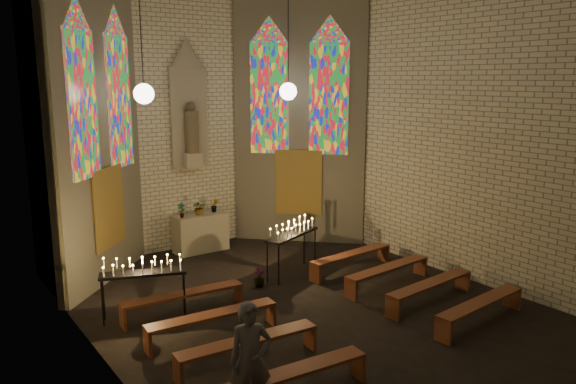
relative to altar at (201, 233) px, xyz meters
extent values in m
plane|color=black|center=(0.00, -5.45, -0.50)|extent=(12.00, 12.00, 0.00)
cube|color=beige|center=(0.00, 0.55, 3.00)|extent=(8.00, 0.02, 7.00)
cube|color=beige|center=(-4.00, -5.45, 3.00)|extent=(0.02, 12.00, 7.00)
cube|color=beige|center=(4.00, -5.45, 3.00)|extent=(0.02, 12.00, 7.00)
cube|color=beige|center=(-2.75, -0.70, 3.00)|extent=(2.72, 2.72, 7.00)
cube|color=beige|center=(2.75, -0.70, 3.00)|extent=(2.72, 2.72, 7.00)
cube|color=#4C3F8C|center=(-3.21, -1.39, 3.50)|extent=(0.78, 0.78, 3.00)
cube|color=#4C3F8C|center=(-2.06, -0.24, 3.50)|extent=(0.78, 0.78, 3.00)
cube|color=#4C3F8C|center=(2.06, -0.24, 3.50)|extent=(0.78, 0.78, 3.00)
cube|color=#4C3F8C|center=(3.21, -1.39, 3.50)|extent=(0.78, 0.78, 3.00)
cube|color=brown|center=(-2.63, -0.82, 1.20)|extent=(0.95, 0.95, 1.80)
cube|color=brown|center=(2.63, -0.82, 1.20)|extent=(0.95, 0.95, 1.80)
cube|color=gray|center=(0.00, 0.47, 3.00)|extent=(1.00, 0.12, 2.60)
cone|color=gray|center=(0.00, 0.47, 4.65)|extent=(1.00, 1.00, 0.80)
cube|color=#ABA68C|center=(0.00, 0.33, 1.90)|extent=(0.45, 0.30, 0.40)
cylinder|color=brown|center=(0.00, 0.33, 2.65)|extent=(0.36, 0.36, 1.10)
sphere|color=brown|center=(0.00, 0.33, 3.30)|extent=(0.26, 0.26, 0.26)
sphere|color=white|center=(-1.90, -1.35, 3.70)|extent=(0.44, 0.44, 0.44)
cylinder|color=black|center=(-1.90, -1.35, 5.10)|extent=(0.02, 0.02, 2.80)
sphere|color=white|center=(1.90, -1.35, 3.70)|extent=(0.44, 0.44, 0.44)
cylinder|color=black|center=(1.90, -1.35, 5.10)|extent=(0.02, 0.02, 2.80)
cube|color=#ABA68C|center=(0.00, 0.00, 0.00)|extent=(1.40, 0.60, 1.00)
imported|color=#4C723F|center=(-0.55, -0.06, 0.70)|extent=(0.25, 0.21, 0.39)
imported|color=#4C723F|center=(-0.02, -0.03, 0.70)|extent=(0.42, 0.38, 0.41)
imported|color=#4C723F|center=(0.45, 0.01, 0.68)|extent=(0.24, 0.22, 0.36)
imported|color=#4C723F|center=(-0.15, -3.13, -0.29)|extent=(0.27, 0.27, 0.43)
cube|color=black|center=(-2.85, -3.29, 0.42)|extent=(1.63, 0.93, 0.05)
cylinder|color=black|center=(-3.60, -3.15, -0.05)|extent=(0.03, 0.03, 0.90)
cylinder|color=black|center=(-2.20, -3.70, -0.05)|extent=(0.03, 0.03, 0.90)
cylinder|color=black|center=(-3.49, -2.88, -0.05)|extent=(0.03, 0.03, 0.90)
cylinder|color=black|center=(-2.10, -3.42, -0.05)|extent=(0.03, 0.03, 0.90)
cube|color=black|center=(0.93, -2.87, 0.46)|extent=(1.69, 0.96, 0.05)
cylinder|color=black|center=(0.26, -3.29, -0.03)|extent=(0.03, 0.03, 0.94)
cylinder|color=black|center=(1.72, -2.73, -0.03)|extent=(0.03, 0.03, 0.94)
cylinder|color=black|center=(0.15, -3.00, -0.03)|extent=(0.03, 0.03, 0.94)
cylinder|color=black|center=(1.61, -2.44, -0.03)|extent=(0.03, 0.03, 0.94)
cube|color=brown|center=(-2.17, -3.55, -0.07)|extent=(2.42, 0.53, 0.06)
cube|color=brown|center=(-3.34, -3.46, -0.28)|extent=(0.08, 0.34, 0.43)
cube|color=brown|center=(-1.00, -3.65, -0.28)|extent=(0.08, 0.34, 0.43)
cube|color=brown|center=(2.17, -3.55, -0.07)|extent=(2.42, 0.53, 0.06)
cube|color=brown|center=(1.00, -3.65, -0.28)|extent=(0.08, 0.34, 0.43)
cube|color=brown|center=(3.34, -3.46, -0.28)|extent=(0.08, 0.34, 0.43)
cube|color=brown|center=(-2.17, -4.75, -0.07)|extent=(2.42, 0.53, 0.06)
cube|color=brown|center=(-3.34, -4.66, -0.28)|extent=(0.08, 0.34, 0.43)
cube|color=brown|center=(-1.00, -4.85, -0.28)|extent=(0.08, 0.34, 0.43)
cube|color=brown|center=(2.17, -4.75, -0.07)|extent=(2.42, 0.53, 0.06)
cube|color=brown|center=(1.00, -4.85, -0.28)|extent=(0.08, 0.34, 0.43)
cube|color=brown|center=(3.34, -4.66, -0.28)|extent=(0.08, 0.34, 0.43)
cube|color=brown|center=(-2.17, -5.95, -0.07)|extent=(2.42, 0.53, 0.06)
cube|color=brown|center=(-3.34, -5.86, -0.28)|extent=(0.08, 0.34, 0.43)
cube|color=brown|center=(-1.00, -6.05, -0.28)|extent=(0.08, 0.34, 0.43)
cube|color=brown|center=(2.17, -5.95, -0.07)|extent=(2.42, 0.53, 0.06)
cube|color=brown|center=(1.00, -6.05, -0.28)|extent=(0.08, 0.34, 0.43)
cube|color=brown|center=(3.34, -5.86, -0.28)|extent=(0.08, 0.34, 0.43)
cube|color=brown|center=(-2.17, -7.15, -0.07)|extent=(2.42, 0.53, 0.06)
cube|color=brown|center=(-1.00, -7.25, -0.28)|extent=(0.08, 0.34, 0.43)
cube|color=brown|center=(2.17, -7.15, -0.07)|extent=(2.42, 0.53, 0.06)
cube|color=brown|center=(1.00, -7.25, -0.28)|extent=(0.08, 0.34, 0.43)
cube|color=brown|center=(3.34, -7.06, -0.28)|extent=(0.08, 0.34, 0.43)
imported|color=#4E4E58|center=(-2.84, -7.11, 0.31)|extent=(0.69, 0.57, 1.62)
camera|label=1|loc=(-6.46, -13.06, 4.03)|focal=35.00mm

